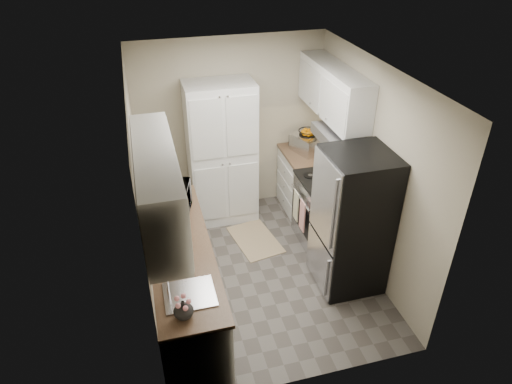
% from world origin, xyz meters
% --- Properties ---
extents(ground, '(3.20, 3.20, 0.00)m').
position_xyz_m(ground, '(0.00, 0.00, 0.00)').
color(ground, '#56514C').
rests_on(ground, ground).
extents(room_shell, '(2.64, 3.24, 2.52)m').
position_xyz_m(room_shell, '(-0.02, -0.01, 1.63)').
color(room_shell, '#BCB398').
rests_on(room_shell, ground).
extents(pantry_cabinet, '(0.90, 0.55, 2.00)m').
position_xyz_m(pantry_cabinet, '(-0.20, 1.32, 1.00)').
color(pantry_cabinet, silver).
rests_on(pantry_cabinet, ground).
extents(base_cabinet_left, '(0.60, 2.30, 0.88)m').
position_xyz_m(base_cabinet_left, '(-0.99, -0.43, 0.44)').
color(base_cabinet_left, silver).
rests_on(base_cabinet_left, ground).
extents(countertop_left, '(0.63, 2.33, 0.04)m').
position_xyz_m(countertop_left, '(-0.99, -0.43, 0.90)').
color(countertop_left, brown).
rests_on(countertop_left, base_cabinet_left).
extents(base_cabinet_right, '(0.60, 0.80, 0.88)m').
position_xyz_m(base_cabinet_right, '(0.99, 1.19, 0.44)').
color(base_cabinet_right, silver).
rests_on(base_cabinet_right, ground).
extents(countertop_right, '(0.63, 0.83, 0.04)m').
position_xyz_m(countertop_right, '(0.99, 1.19, 0.90)').
color(countertop_right, brown).
rests_on(countertop_right, base_cabinet_right).
extents(electric_range, '(0.71, 0.78, 1.13)m').
position_xyz_m(electric_range, '(0.97, 0.39, 0.48)').
color(electric_range, '#B7B7BC').
rests_on(electric_range, ground).
extents(refrigerator, '(0.70, 0.72, 1.70)m').
position_xyz_m(refrigerator, '(0.94, -0.41, 0.85)').
color(refrigerator, '#B7B7BC').
rests_on(refrigerator, ground).
extents(microwave, '(0.55, 0.69, 0.33)m').
position_xyz_m(microwave, '(-1.02, 0.13, 1.09)').
color(microwave, '#B7B5BA').
rests_on(microwave, countertop_left).
extents(wine_bottle, '(0.08, 0.08, 0.31)m').
position_xyz_m(wine_bottle, '(-1.12, 0.47, 1.07)').
color(wine_bottle, black).
rests_on(wine_bottle, countertop_left).
extents(flower_vase, '(0.22, 0.22, 0.17)m').
position_xyz_m(flower_vase, '(-1.07, -1.39, 1.01)').
color(flower_vase, silver).
rests_on(flower_vase, countertop_left).
extents(cutting_board, '(0.06, 0.23, 0.29)m').
position_xyz_m(cutting_board, '(-0.86, 0.60, 1.06)').
color(cutting_board, '#3A883B').
rests_on(cutting_board, countertop_left).
extents(toaster_oven, '(0.45, 0.51, 0.24)m').
position_xyz_m(toaster_oven, '(1.01, 1.25, 1.04)').
color(toaster_oven, silver).
rests_on(toaster_oven, countertop_right).
extents(fruit_basket, '(0.28, 0.28, 0.11)m').
position_xyz_m(fruit_basket, '(1.02, 1.27, 1.22)').
color(fruit_basket, orange).
rests_on(fruit_basket, toaster_oven).
extents(kitchen_mat, '(0.66, 0.91, 0.01)m').
position_xyz_m(kitchen_mat, '(0.08, 0.61, 0.01)').
color(kitchen_mat, tan).
rests_on(kitchen_mat, ground).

